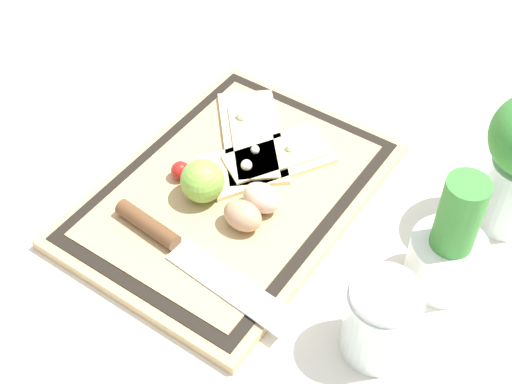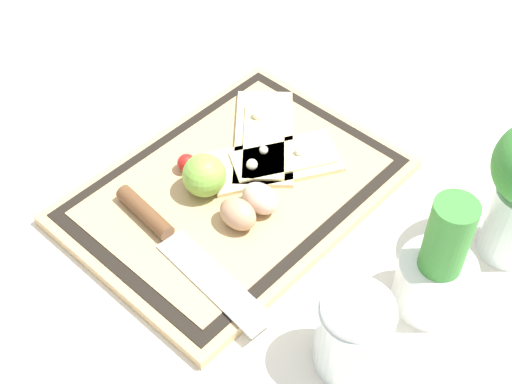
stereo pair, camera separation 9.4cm
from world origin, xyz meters
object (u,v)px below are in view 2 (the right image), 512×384
(pizza_slice_far, at_px, (276,161))
(cherry_tomato_red, at_px, (187,163))
(lime, at_px, (204,175))
(pizza_slice_near, at_px, (264,137))
(egg_pink, at_px, (260,198))
(herb_pot, at_px, (437,270))
(knife, at_px, (165,233))
(egg_brown, at_px, (238,214))
(sauce_jar, at_px, (353,337))

(pizza_slice_far, distance_m, cherry_tomato_red, 0.13)
(pizza_slice_far, distance_m, lime, 0.11)
(lime, bearing_deg, pizza_slice_near, -175.90)
(pizza_slice_near, distance_m, egg_pink, 0.13)
(pizza_slice_far, distance_m, herb_pot, 0.29)
(egg_pink, relative_size, herb_pot, 0.31)
(knife, height_order, egg_brown, egg_brown)
(egg_pink, bearing_deg, herb_pot, 100.03)
(pizza_slice_far, xyz_separation_m, sauce_jar, (0.17, 0.26, 0.02))
(pizza_slice_near, bearing_deg, pizza_slice_far, 61.64)
(egg_brown, relative_size, herb_pot, 0.31)
(pizza_slice_far, xyz_separation_m, lime, (0.10, -0.04, 0.02))
(herb_pot, height_order, sauce_jar, herb_pot)
(cherry_tomato_red, bearing_deg, egg_pink, 97.73)
(knife, bearing_deg, pizza_slice_near, -172.33)
(pizza_slice_near, bearing_deg, knife, 7.67)
(egg_pink, bearing_deg, pizza_slice_far, -152.25)
(lime, xyz_separation_m, herb_pot, (-0.07, 0.32, 0.01))
(egg_brown, distance_m, herb_pot, 0.26)
(knife, relative_size, lime, 4.74)
(pizza_slice_far, xyz_separation_m, cherry_tomato_red, (0.09, -0.08, 0.01))
(sauce_jar, bearing_deg, lime, -101.58)
(pizza_slice_far, height_order, egg_pink, egg_pink)
(pizza_slice_near, height_order, sauce_jar, sauce_jar)
(egg_brown, xyz_separation_m, sauce_jar, (0.05, 0.22, 0.01))
(egg_pink, bearing_deg, sauce_jar, 68.22)
(cherry_tomato_red, relative_size, sauce_jar, 0.24)
(sauce_jar, bearing_deg, egg_pink, -111.78)
(pizza_slice_near, height_order, pizza_slice_far, same)
(knife, bearing_deg, egg_pink, 154.64)
(pizza_slice_near, height_order, herb_pot, herb_pot)
(pizza_slice_far, bearing_deg, pizza_slice_near, -118.36)
(pizza_slice_near, height_order, knife, pizza_slice_near)
(pizza_slice_far, distance_m, egg_brown, 0.12)
(pizza_slice_far, bearing_deg, sauce_jar, 57.70)
(knife, xyz_separation_m, sauce_jar, (-0.03, 0.28, 0.02))
(pizza_slice_near, xyz_separation_m, sauce_jar, (0.19, 0.31, 0.02))
(egg_pink, height_order, sauce_jar, sauce_jar)
(pizza_slice_near, relative_size, sauce_jar, 1.85)
(egg_pink, relative_size, sauce_jar, 0.49)
(knife, height_order, lime, lime)
(cherry_tomato_red, distance_m, sauce_jar, 0.35)
(pizza_slice_near, xyz_separation_m, pizza_slice_far, (0.02, 0.05, 0.00))
(pizza_slice_near, bearing_deg, cherry_tomato_red, -17.79)
(knife, relative_size, cherry_tomato_red, 10.63)
(egg_brown, distance_m, sauce_jar, 0.23)
(egg_brown, bearing_deg, egg_pink, 176.20)
(pizza_slice_near, distance_m, sauce_jar, 0.36)
(pizza_slice_near, bearing_deg, herb_pot, 79.88)
(pizza_slice_near, xyz_separation_m, egg_brown, (0.14, 0.08, 0.01))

